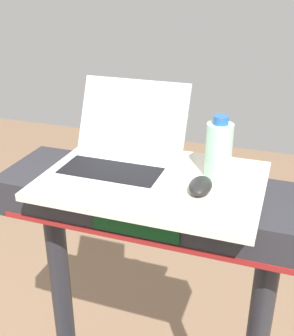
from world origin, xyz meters
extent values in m
cylinder|color=#28282D|center=(-0.34, 0.70, 0.61)|extent=(0.07, 0.07, 0.93)
cube|color=#28282D|center=(0.00, 0.70, 1.13)|extent=(0.90, 0.28, 0.11)
cube|color=#0C3F19|center=(0.00, 0.56, 1.13)|extent=(0.24, 0.01, 0.06)
cube|color=maroon|center=(0.00, 0.56, 1.09)|extent=(0.81, 0.00, 0.02)
cube|color=beige|center=(0.00, 0.70, 1.20)|extent=(0.61, 0.43, 0.02)
cube|color=#B7B7BC|center=(-0.11, 0.68, 1.22)|extent=(0.34, 0.23, 0.02)
cube|color=black|center=(-0.11, 0.66, 1.23)|extent=(0.28, 0.12, 0.00)
cube|color=#B7B7BC|center=(-0.11, 0.84, 1.33)|extent=(0.34, 0.10, 0.21)
cube|color=white|center=(-0.11, 0.83, 1.33)|extent=(0.30, 0.08, 0.18)
ellipsoid|color=black|center=(0.14, 0.66, 1.22)|extent=(0.06, 0.10, 0.03)
cylinder|color=#9EDBB2|center=(0.17, 0.77, 1.28)|extent=(0.07, 0.07, 0.15)
cylinder|color=#2659A5|center=(0.17, 0.77, 1.37)|extent=(0.04, 0.04, 0.02)
camera|label=1|loc=(0.34, -0.31, 1.73)|focal=45.52mm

